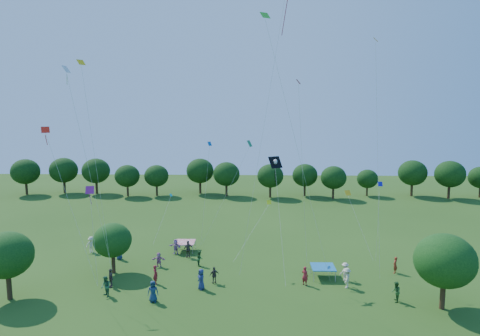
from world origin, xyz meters
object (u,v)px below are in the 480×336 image
object	(u,v)px
near_tree_east	(445,261)
tent_blue	(323,267)
pirate_kite	(275,164)
tent_red_stripe	(185,242)
red_high_kite	(276,57)
near_tree_west	(7,255)
near_tree_north	(112,240)

from	to	relation	value
near_tree_east	tent_blue	distance (m)	10.96
pirate_kite	tent_blue	bearing A→B (deg)	-8.81
tent_red_stripe	red_high_kite	distance (m)	23.25
near_tree_east	tent_red_stripe	bearing A→B (deg)	149.92
tent_blue	tent_red_stripe	bearing A→B (deg)	153.63
red_high_kite	near_tree_west	bearing A→B (deg)	-169.99
near_tree_west	red_high_kite	xyz separation A→B (m)	(22.45, 3.96, 16.54)
tent_blue	red_high_kite	size ratio (longest dim) A/B	0.09
near_tree_east	pirate_kite	world-z (taller)	pirate_kite
near_tree_north	tent_blue	xyz separation A→B (m)	(20.34, -0.55, -2.27)
tent_blue	pirate_kite	xyz separation A→B (m)	(-4.60, 0.71, 9.81)
near_tree_north	near_tree_east	size ratio (longest dim) A/B	0.80
tent_red_stripe	pirate_kite	bearing A→B (deg)	-33.29
near_tree_west	near_tree_east	xyz separation A→B (m)	(35.82, -0.69, 0.16)
near_tree_north	red_high_kite	bearing A→B (deg)	-7.55
near_tree_west	near_tree_north	world-z (taller)	near_tree_west
near_tree_east	tent_red_stripe	distance (m)	26.64
near_tree_north	tent_blue	bearing A→B (deg)	-1.56
tent_red_stripe	tent_blue	world-z (taller)	same
near_tree_east	tent_blue	bearing A→B (deg)	144.28
pirate_kite	red_high_kite	distance (m)	9.83
near_tree_north	tent_red_stripe	distance (m)	9.17
near_tree_west	tent_blue	bearing A→B (deg)	11.34
pirate_kite	red_high_kite	world-z (taller)	red_high_kite
tent_red_stripe	red_high_kite	world-z (taller)	red_high_kite
tent_red_stripe	tent_blue	bearing A→B (deg)	-26.37
near_tree_west	near_tree_east	distance (m)	35.83
near_tree_north	tent_blue	distance (m)	20.47
near_tree_west	pirate_kite	world-z (taller)	pirate_kite
tent_blue	red_high_kite	distance (m)	20.03
pirate_kite	tent_red_stripe	bearing A→B (deg)	146.71
near_tree_north	red_high_kite	size ratio (longest dim) A/B	0.20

